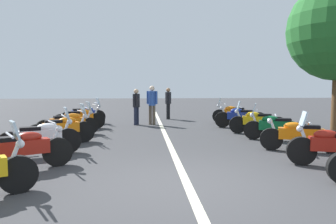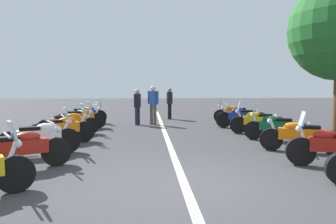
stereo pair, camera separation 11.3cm
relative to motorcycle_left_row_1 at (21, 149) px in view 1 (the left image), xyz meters
The scene contains 19 objects.
ground_plane 3.55m from the motorcycle_left_row_1, 110.01° to the right, with size 80.00×80.00×0.00m, color #38383A.
lane_centre_stripe 5.09m from the motorcycle_left_row_1, 40.81° to the right, with size 22.05×0.16×0.01m, color beige.
motorcycle_left_row_1 is the anchor object (origin of this frame).
motorcycle_left_row_2 1.45m from the motorcycle_left_row_1, ahead, with size 0.95×1.93×1.22m.
motorcycle_left_row_3 3.03m from the motorcycle_left_row_1, ahead, with size 1.05×1.88×1.22m.
motorcycle_left_row_4 4.58m from the motorcycle_left_row_1, ahead, with size 1.12×2.01×1.20m.
motorcycle_left_row_5 6.24m from the motorcycle_left_row_1, ahead, with size 1.01×2.01×1.01m.
motorcycle_left_row_6 7.89m from the motorcycle_left_row_1, ahead, with size 1.01×1.91×1.21m.
motorcycle_right_row_1 6.66m from the motorcycle_left_row_1, 91.33° to the right, with size 0.86×1.95×1.21m.
motorcycle_right_row_2 6.87m from the motorcycle_left_row_1, 78.18° to the right, with size 0.99×2.02×0.98m.
motorcycle_right_row_3 7.48m from the motorcycle_left_row_1, 65.06° to the right, with size 0.97×1.94×1.20m.
motorcycle_right_row_4 8.12m from the motorcycle_left_row_1, 55.78° to the right, with size 0.83×2.08×1.21m.
motorcycle_right_row_5 9.10m from the motorcycle_left_row_1, 46.67° to the right, with size 0.81×2.18×1.01m.
motorcycle_right_row_6 10.38m from the motorcycle_left_row_1, 40.90° to the right, with size 0.94×2.00×1.21m.
traffic_cone_0 9.13m from the motorcycle_left_row_1, 63.49° to the right, with size 0.36×0.36×0.61m.
traffic_cone_2 8.48m from the motorcycle_left_row_1, 68.60° to the right, with size 0.36×0.36×0.61m.
bystander_0 7.89m from the motorcycle_left_row_1, 16.24° to the right, with size 0.48×0.32×1.64m.
bystander_1 8.17m from the motorcycle_left_row_1, 20.98° to the right, with size 0.32×0.49×1.78m.
bystander_2 10.67m from the motorcycle_left_row_1, 21.13° to the right, with size 0.50×0.32×1.67m.
Camera 1 is at (-5.34, 0.77, 1.76)m, focal length 33.21 mm.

